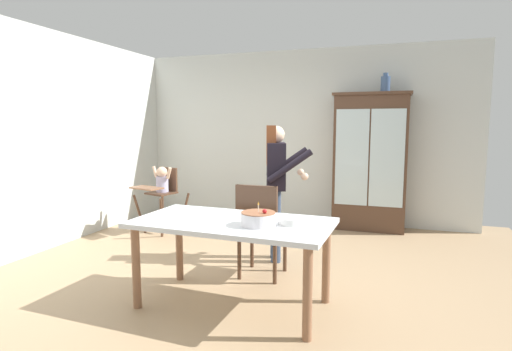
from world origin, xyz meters
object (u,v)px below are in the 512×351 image
(dining_table, at_px, (232,231))
(dining_chair_far_side, at_px, (260,224))
(high_chair_with_toddler, at_px, (162,187))
(adult_person, at_px, (276,176))
(ceramic_vase, at_px, (385,84))
(china_cabinet, at_px, (370,162))
(birthday_cake, at_px, (258,219))
(serving_bowl, at_px, (290,221))

(dining_table, height_order, dining_chair_far_side, dining_chair_far_side)
(high_chair_with_toddler, xyz_separation_m, adult_person, (1.88, -0.63, 0.31))
(ceramic_vase, bearing_deg, china_cabinet, -178.79)
(china_cabinet, xyz_separation_m, birthday_cake, (-0.68, -3.10, -0.21))
(ceramic_vase, xyz_separation_m, serving_bowl, (-0.62, -3.00, -1.34))
(high_chair_with_toddler, height_order, dining_table, high_chair_with_toddler)
(birthday_cake, bearing_deg, dining_chair_far_side, 107.48)
(ceramic_vase, relative_size, dining_chair_far_side, 0.28)
(china_cabinet, bearing_deg, ceramic_vase, 1.21)
(adult_person, bearing_deg, china_cabinet, -45.91)
(china_cabinet, distance_m, birthday_cake, 3.18)
(china_cabinet, relative_size, adult_person, 1.30)
(high_chair_with_toddler, bearing_deg, dining_table, -30.59)
(birthday_cake, height_order, serving_bowl, birthday_cake)
(china_cabinet, distance_m, ceramic_vase, 1.12)
(birthday_cake, bearing_deg, serving_bowl, 23.80)
(ceramic_vase, bearing_deg, high_chair_with_toddler, -159.00)
(dining_chair_far_side, bearing_deg, china_cabinet, -110.38)
(dining_chair_far_side, bearing_deg, dining_table, 88.15)
(serving_bowl, height_order, dining_chair_far_side, dining_chair_far_side)
(ceramic_vase, relative_size, high_chair_with_toddler, 0.28)
(dining_table, bearing_deg, adult_person, 88.71)
(dining_table, xyz_separation_m, birthday_cake, (0.26, -0.09, 0.15))
(dining_table, distance_m, birthday_cake, 0.31)
(ceramic_vase, height_order, dining_table, ceramic_vase)
(high_chair_with_toddler, relative_size, dining_chair_far_side, 0.99)
(adult_person, xyz_separation_m, dining_table, (-0.03, -1.25, -0.32))
(ceramic_vase, distance_m, dining_chair_far_side, 3.04)
(china_cabinet, height_order, serving_bowl, china_cabinet)
(ceramic_vase, distance_m, serving_bowl, 3.35)
(dining_table, height_order, birthday_cake, birthday_cake)
(high_chair_with_toddler, bearing_deg, ceramic_vase, 35.96)
(serving_bowl, distance_m, dining_chair_far_side, 0.81)
(adult_person, relative_size, dining_table, 0.91)
(birthday_cake, bearing_deg, ceramic_vase, 74.57)
(dining_chair_far_side, bearing_deg, serving_bowl, 127.25)
(china_cabinet, relative_size, high_chair_with_toddler, 2.10)
(serving_bowl, relative_size, dining_chair_far_side, 0.19)
(china_cabinet, bearing_deg, serving_bowl, -98.47)
(birthday_cake, relative_size, dining_chair_far_side, 0.29)
(serving_bowl, bearing_deg, china_cabinet, 81.53)
(adult_person, bearing_deg, dining_table, 160.14)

